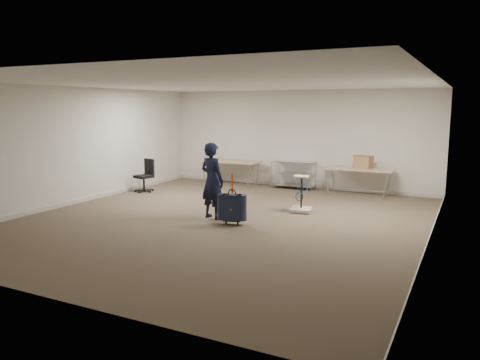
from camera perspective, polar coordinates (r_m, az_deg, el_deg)
The scene contains 10 objects.
ground at distance 9.78m, azimuth -2.06°, elevation -4.86°, with size 9.00×9.00×0.00m, color #4E3F2F.
room_shell at distance 10.97m, azimuth 1.40°, elevation -3.07°, with size 8.00×9.00×9.00m.
folding_table_left at distance 13.98m, azimuth -1.14°, elevation 2.15°, with size 1.80×0.75×0.73m.
folding_table_right at distance 12.68m, azimuth 14.24°, elevation 1.17°, with size 1.80×0.75×0.73m.
wire_shelf at distance 13.47m, azimuth 6.53°, elevation 0.81°, with size 1.22×0.47×0.80m.
person at distance 9.79m, azimuth -3.42°, elevation -0.07°, with size 0.59×0.38×1.61m, color black.
suitcase at distance 9.30m, azimuth -0.98°, elevation -3.37°, with size 0.42×0.32×1.03m.
office_chair at distance 13.18m, azimuth -11.50°, elevation -0.23°, with size 0.55×0.55×0.90m.
equipment_cart at distance 10.53m, azimuth 7.43°, elevation -2.74°, with size 0.50×0.50×0.82m.
cardboard_box at distance 12.71m, azimuth 14.80°, elevation 2.15°, with size 0.44×0.33×0.33m, color olive.
Camera 1 is at (4.57, -8.33, 2.34)m, focal length 35.00 mm.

